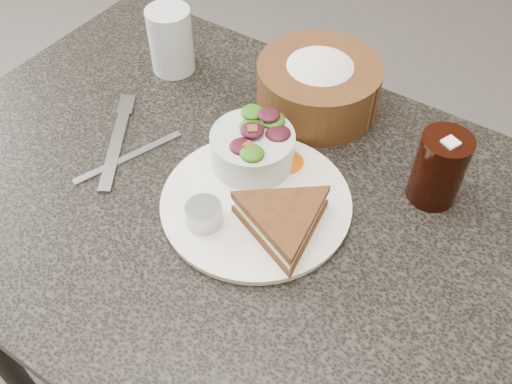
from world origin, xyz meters
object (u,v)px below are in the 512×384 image
object	(u,v)px
sandwich	(283,221)
salad_bowl	(252,144)
dining_table	(235,317)
cola_glass	(440,165)
bread_basket	(319,79)
dressing_ramekin	(204,214)
water_glass	(171,40)
dinner_plate	(256,203)

from	to	relation	value
sandwich	salad_bowl	bearing A→B (deg)	163.09
dining_table	sandwich	bearing A→B (deg)	-11.97
dining_table	cola_glass	xyz separation A→B (m)	(0.25, 0.16, 0.44)
sandwich	salad_bowl	distance (m)	0.14
dining_table	bread_basket	world-z (taller)	bread_basket
sandwich	dressing_ramekin	distance (m)	0.11
bread_basket	water_glass	xyz separation A→B (m)	(-0.27, -0.05, 0.00)
cola_glass	dinner_plate	bearing A→B (deg)	-141.62
dining_table	dressing_ramekin	size ratio (longest dim) A/B	19.39
bread_basket	water_glass	distance (m)	0.27
dressing_ramekin	cola_glass	bearing A→B (deg)	43.90
sandwich	cola_glass	world-z (taller)	cola_glass
salad_bowl	dining_table	bearing A→B (deg)	-91.04
cola_glass	salad_bowl	bearing A→B (deg)	-158.78
dinner_plate	dressing_ramekin	distance (m)	0.08
dressing_ramekin	water_glass	world-z (taller)	water_glass
sandwich	cola_glass	size ratio (longest dim) A/B	1.29
dinner_plate	sandwich	size ratio (longest dim) A/B	1.70
sandwich	water_glass	bearing A→B (deg)	171.44
sandwich	water_glass	world-z (taller)	water_glass
cola_glass	sandwich	bearing A→B (deg)	-127.48
dining_table	dinner_plate	distance (m)	0.38
bread_basket	cola_glass	distance (m)	0.25
dining_table	bread_basket	bearing A→B (deg)	87.01
dinner_plate	cola_glass	size ratio (longest dim) A/B	2.19
dining_table	dinner_plate	world-z (taller)	dinner_plate
dressing_ramekin	bread_basket	world-z (taller)	bread_basket
dressing_ramekin	cola_glass	world-z (taller)	cola_glass
dining_table	dressing_ramekin	world-z (taller)	dressing_ramekin
water_glass	dinner_plate	bearing A→B (deg)	-31.89
cola_glass	dining_table	bearing A→B (deg)	-147.35
salad_bowl	dressing_ramekin	xyz separation A→B (m)	(0.01, -0.13, -0.02)
dinner_plate	water_glass	distance (m)	0.37
dining_table	salad_bowl	distance (m)	0.43
water_glass	cola_glass	bearing A→B (deg)	-3.46
dinner_plate	dressing_ramekin	size ratio (longest dim) A/B	5.26
cola_glass	water_glass	distance (m)	0.51
bread_basket	salad_bowl	bearing A→B (deg)	-93.69
salad_bowl	bread_basket	bearing A→B (deg)	86.31
dressing_ramekin	water_glass	distance (m)	0.38
dressing_ramekin	dinner_plate	bearing A→B (deg)	61.72
salad_bowl	bread_basket	xyz separation A→B (m)	(0.01, 0.18, 0.01)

